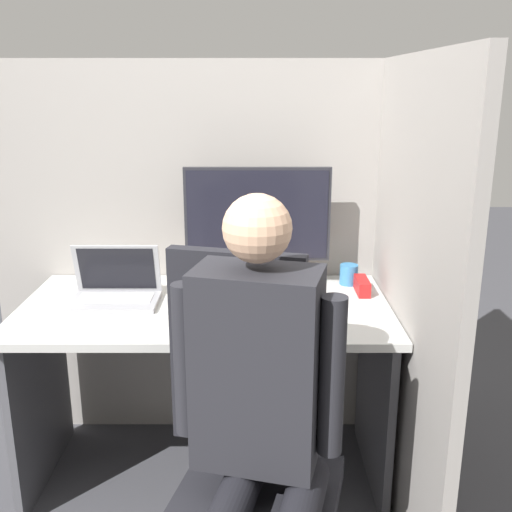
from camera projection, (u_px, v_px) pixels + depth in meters
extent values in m
cube|color=gray|center=(210.00, 256.00, 2.67)|extent=(1.93, 0.04, 1.68)
cube|color=#F4EA66|center=(256.00, 209.00, 2.59)|extent=(0.07, 0.01, 0.07)
cube|color=gray|center=(400.00, 291.00, 2.23)|extent=(0.04, 1.38, 1.68)
cube|color=#B7B7B2|center=(204.00, 308.00, 2.32)|extent=(1.43, 0.74, 0.03)
cube|color=#4C4C51|center=(39.00, 396.00, 2.43)|extent=(0.03, 0.63, 0.73)
cube|color=#4C4C51|center=(373.00, 395.00, 2.43)|extent=(0.03, 0.63, 0.73)
cube|color=orange|center=(256.00, 278.00, 2.53)|extent=(0.29, 0.24, 0.07)
cylinder|color=#232328|center=(256.00, 269.00, 2.51)|extent=(0.16, 0.16, 0.01)
cylinder|color=#232328|center=(256.00, 262.00, 2.51)|extent=(0.04, 0.04, 0.04)
cube|color=#232328|center=(256.00, 214.00, 2.45)|extent=(0.60, 0.02, 0.39)
cube|color=black|center=(256.00, 215.00, 2.44)|extent=(0.58, 0.00, 0.36)
cube|color=#99999E|center=(113.00, 302.00, 2.32)|extent=(0.34, 0.21, 0.02)
cube|color=silver|center=(114.00, 298.00, 2.33)|extent=(0.29, 0.12, 0.00)
cube|color=#99999E|center=(116.00, 269.00, 2.36)|extent=(0.34, 0.06, 0.20)
cube|color=black|center=(116.00, 269.00, 2.36)|extent=(0.30, 0.05, 0.18)
ellipsoid|color=black|center=(183.00, 304.00, 2.27)|extent=(0.06, 0.05, 0.04)
cube|color=#A31919|center=(361.00, 286.00, 2.45)|extent=(0.05, 0.15, 0.06)
cone|color=orange|center=(250.00, 325.00, 2.07)|extent=(0.04, 0.09, 0.04)
cylinder|color=green|center=(250.00, 319.00, 2.13)|extent=(0.02, 0.02, 0.02)
cube|color=black|center=(256.00, 501.00, 1.76)|extent=(0.56, 0.56, 0.07)
cube|color=black|center=(236.00, 351.00, 1.90)|extent=(0.44, 0.16, 0.66)
cylinder|color=black|center=(235.00, 497.00, 1.64)|extent=(0.19, 0.35, 0.11)
cylinder|color=black|center=(300.00, 508.00, 1.60)|extent=(0.19, 0.35, 0.11)
cube|color=#232328|center=(256.00, 368.00, 1.64)|extent=(0.38, 0.28, 0.57)
sphere|color=#D8A884|center=(256.00, 228.00, 1.53)|extent=(0.18, 0.18, 0.18)
cylinder|color=#232328|center=(186.00, 360.00, 1.69)|extent=(0.07, 0.07, 0.45)
cylinder|color=#232328|center=(331.00, 377.00, 1.59)|extent=(0.07, 0.07, 0.45)
cylinder|color=teal|center=(348.00, 274.00, 2.55)|extent=(0.08, 0.08, 0.09)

